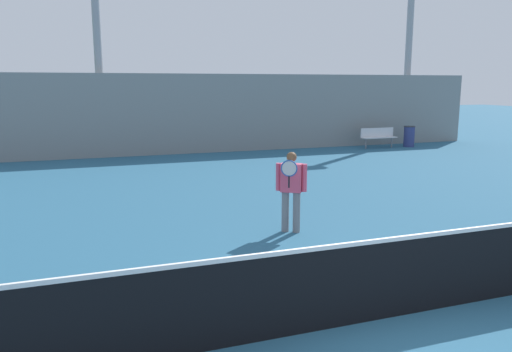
% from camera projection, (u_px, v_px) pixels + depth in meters
% --- Properties ---
extents(ground_plane, '(100.00, 100.00, 0.00)m').
position_uv_depth(ground_plane, '(372.00, 320.00, 6.06)').
color(ground_plane, '#285B7A').
extents(tennis_net, '(11.18, 0.09, 1.03)m').
position_uv_depth(tennis_net, '(373.00, 280.00, 5.96)').
color(tennis_net, '#99999E').
rests_on(tennis_net, ground_plane).
extents(tennis_player, '(0.55, 0.52, 1.56)m').
position_uv_depth(tennis_player, '(291.00, 187.00, 9.52)').
color(tennis_player, slate).
rests_on(tennis_player, ground_plane).
extents(bench_courtside_near, '(1.68, 0.40, 0.89)m').
position_uv_depth(bench_courtside_near, '(378.00, 135.00, 22.32)').
color(bench_courtside_near, silver).
rests_on(bench_courtside_near, ground_plane).
extents(light_pole_near_left, '(0.90, 0.60, 10.41)m').
position_uv_depth(light_pole_near_left, '(96.00, 7.00, 19.08)').
color(light_pole_near_left, '#939399').
rests_on(light_pole_near_left, ground_plane).
extents(light_pole_far_right, '(0.90, 0.60, 8.67)m').
position_uv_depth(light_pole_far_right, '(409.00, 42.00, 24.29)').
color(light_pole_far_right, '#939399').
rests_on(light_pole_far_right, ground_plane).
extents(trash_bin, '(0.51, 0.51, 0.94)m').
position_uv_depth(trash_bin, '(409.00, 136.00, 22.69)').
color(trash_bin, navy).
rests_on(trash_bin, ground_plane).
extents(back_fence, '(29.58, 0.06, 3.24)m').
position_uv_depth(back_fence, '(161.00, 115.00, 19.89)').
color(back_fence, gray).
rests_on(back_fence, ground_plane).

